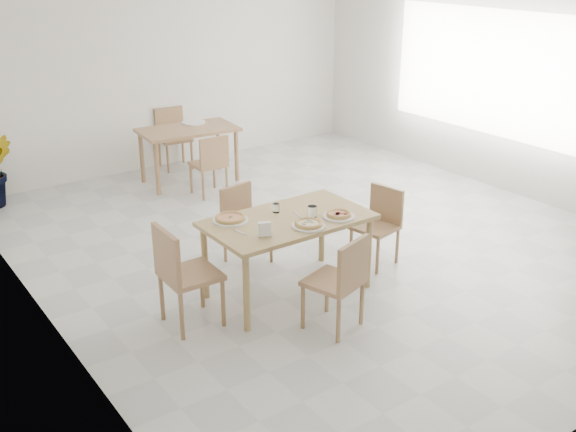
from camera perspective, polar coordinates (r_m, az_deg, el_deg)
room at (r=9.33m, az=16.60°, el=11.60°), size 7.28×7.00×7.00m
main_table at (r=6.11m, az=-0.00°, el=-0.91°), size 1.50×0.85×0.75m
chair_south at (r=5.60m, az=4.54°, el=-5.22°), size 0.52×0.52×0.85m
chair_north at (r=6.85m, az=-3.85°, el=-0.22°), size 0.44×0.44×0.79m
chair_west at (r=5.69m, az=-9.06°, el=-4.54°), size 0.46×0.46×0.92m
chair_east at (r=6.87m, az=7.78°, el=-0.34°), size 0.46×0.46×0.79m
plate_margherita at (r=6.04m, az=-4.90°, el=-0.36°), size 0.32×0.32×0.02m
plate_mushroom at (r=5.89m, az=1.75°, el=-0.85°), size 0.30×0.30×0.02m
plate_pepperoni at (r=6.11m, az=4.32°, el=-0.03°), size 0.29×0.29×0.02m
pizza_margherita at (r=6.03m, az=-4.91°, el=-0.16°), size 0.35×0.35×0.03m
pizza_mushroom at (r=5.88m, az=1.75°, el=-0.64°), size 0.27×0.27×0.03m
pizza_pepperoni at (r=6.10m, az=4.33°, el=0.17°), size 0.26×0.26×0.03m
tumbler_a at (r=6.08m, az=2.06°, el=0.35°), size 0.08×0.08×0.11m
tumbler_b at (r=6.20m, az=-1.02°, el=0.68°), size 0.06×0.06×0.08m
napkin_holder at (r=5.68m, az=-2.00°, el=-1.18°), size 0.13×0.10×0.13m
fork_a at (r=6.14m, az=0.85°, el=0.07°), size 0.05×0.19×0.01m
fork_b at (r=5.78m, az=-3.98°, el=-1.42°), size 0.05×0.18×0.01m
second_table at (r=9.24m, az=-8.45°, el=6.75°), size 1.34×0.84×0.75m
chair_back_s at (r=8.69m, az=-6.56°, el=4.62°), size 0.41×0.41×0.81m
chair_back_n at (r=9.98m, az=-9.76°, el=6.91°), size 0.47×0.47×0.86m
plate_empty at (r=9.48m, az=-8.01°, el=7.85°), size 0.32×0.32×0.02m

